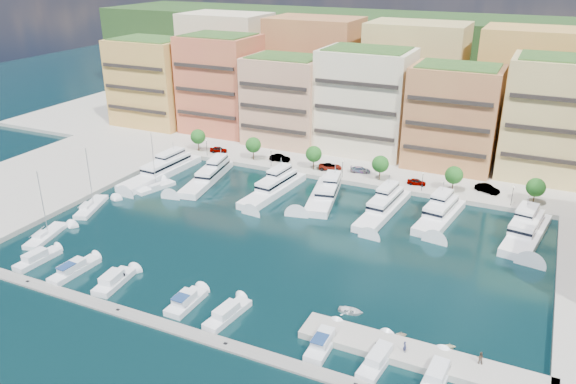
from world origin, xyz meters
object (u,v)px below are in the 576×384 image
object	(u,v)px
tender_0	(351,311)
yacht_0	(163,170)
yacht_5	(440,213)
lamppost_2	(343,166)
tree_4	(454,175)
lamppost_0	(207,145)
tree_1	(253,145)
car_0	(219,150)
cruiser_8	(379,359)
sailboat_0	(46,236)
lamppost_1	(271,155)
person_1	(480,358)
cruiser_4	(186,302)
car_3	(360,170)
cruiser_9	(437,375)
tree_2	(314,154)
car_5	(487,189)
cruiser_0	(37,259)
cruiser_2	(114,282)
yacht_3	(325,193)
cruiser_5	(227,314)
yacht_2	(275,187)
lamppost_3	(423,178)
cruiser_7	(324,342)
car_2	(330,167)
tree_3	(380,164)
car_1	(280,158)
tree_5	(536,187)
car_4	(417,182)
yacht_4	(384,207)
tender_1	(401,334)
tree_0	(198,137)
yacht_1	(209,176)
sailboat_1	(91,207)
lamppost_4	(513,192)
tender_3	(450,346)
yacht_6	(527,230)
cruiser_1	(74,270)

from	to	relation	value
tender_0	yacht_0	bearing A→B (deg)	53.52
yacht_5	lamppost_2	bearing A→B (deg)	156.67
tree_4	lamppost_0	xyz separation A→B (m)	(-60.00, -2.30, -0.92)
tree_1	yacht_0	bearing A→B (deg)	-134.34
yacht_5	car_0	size ratio (longest dim) A/B	4.17
cruiser_8	sailboat_0	xyz separation A→B (m)	(-64.72, 7.07, -0.24)
lamppost_1	person_1	bearing A→B (deg)	-43.42
cruiser_4	car_0	size ratio (longest dim) A/B	1.67
tree_4	car_3	distance (m)	21.71
yacht_5	cruiser_9	size ratio (longest dim) A/B	2.14
tree_2	car_5	world-z (taller)	tree_2
cruiser_0	cruiser_2	xyz separation A→B (m)	(16.35, 0.00, 0.00)
tree_4	yacht_5	world-z (taller)	tree_4
cruiser_2	tender_0	distance (m)	36.98
yacht_3	lamppost_2	bearing A→B (deg)	89.72
cruiser_5	yacht_2	bearing A→B (deg)	107.88
lamppost_3	cruiser_8	world-z (taller)	lamppost_3
cruiser_2	cruiser_7	size ratio (longest dim) A/B	0.98
cruiser_5	car_2	distance (m)	59.85
tree_3	cruiser_7	size ratio (longest dim) A/B	0.68
yacht_5	car_1	bearing A→B (deg)	161.09
tree_5	cruiser_8	size ratio (longest dim) A/B	0.60
yacht_3	tree_3	bearing A→B (deg)	58.09
yacht_3	cruiser_9	distance (m)	55.69
tree_1	lamppost_0	distance (m)	12.25
car_1	cruiser_5	bearing A→B (deg)	-166.49
lamppost_3	yacht_3	distance (m)	21.11
yacht_2	cruiser_7	size ratio (longest dim) A/B	2.61
yacht_2	car_4	distance (m)	31.09
yacht_3	cruiser_5	size ratio (longest dim) A/B	2.18
yacht_4	tender_1	bearing A→B (deg)	-70.49
car_0	car_5	bearing A→B (deg)	-107.46
tree_0	cruiser_5	world-z (taller)	tree_0
cruiser_0	car_5	size ratio (longest dim) A/B	1.62
lamppost_1	yacht_1	size ratio (longest dim) A/B	0.19
yacht_4	yacht_1	bearing A→B (deg)	-179.73
tree_3	lamppost_1	xyz separation A→B (m)	(-26.00, -2.30, -0.92)
tender_1	cruiser_4	bearing A→B (deg)	84.53
yacht_2	tree_0	bearing A→B (deg)	153.73
sailboat_1	cruiser_5	bearing A→B (deg)	-24.72
lamppost_4	car_3	xyz separation A→B (m)	(-33.33, 4.89, -2.15)
cruiser_7	sailboat_0	distance (m)	57.63
lamppost_2	tender_3	distance (m)	59.35
tender_0	person_1	bearing A→B (deg)	-110.38
lamppost_2	cruiser_9	distance (m)	64.67
yacht_6	cruiser_1	size ratio (longest dim) A/B	2.16
sailboat_0	car_4	bearing A→B (deg)	42.83
yacht_4	car_5	bearing A→B (deg)	44.12
yacht_5	cruiser_7	size ratio (longest dim) A/B	2.20
sailboat_1	lamppost_2	bearing A→B (deg)	40.85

